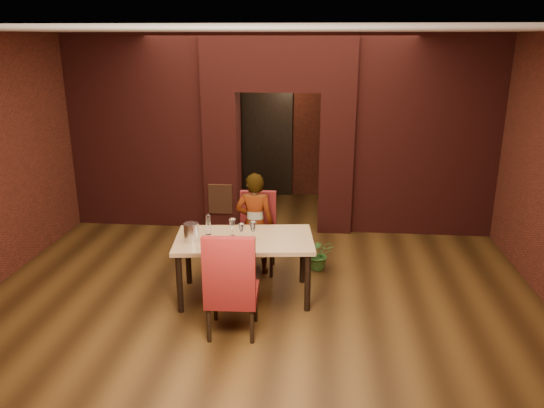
{
  "coord_description": "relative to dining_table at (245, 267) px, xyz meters",
  "views": [
    {
      "loc": [
        0.73,
        -6.61,
        3.14
      ],
      "look_at": [
        0.08,
        0.0,
        1.03
      ],
      "focal_mm": 35.0,
      "sensor_mm": 36.0,
      "label": 1
    }
  ],
  "objects": [
    {
      "name": "floor",
      "position": [
        0.2,
        0.62,
        -0.39
      ],
      "size": [
        8.0,
        8.0,
        0.0
      ],
      "primitive_type": "plane",
      "color": "#472C11",
      "rests_on": "ground"
    },
    {
      "name": "ceiling",
      "position": [
        0.2,
        0.62,
        2.81
      ],
      "size": [
        7.0,
        8.0,
        0.04
      ],
      "primitive_type": "cube",
      "color": "silver",
      "rests_on": "ground"
    },
    {
      "name": "wall_back",
      "position": [
        0.2,
        4.62,
        1.21
      ],
      "size": [
        7.0,
        0.04,
        3.2
      ],
      "primitive_type": "cube",
      "color": "maroon",
      "rests_on": "ground"
    },
    {
      "name": "wall_front",
      "position": [
        0.2,
        -3.38,
        1.21
      ],
      "size": [
        7.0,
        0.04,
        3.2
      ],
      "primitive_type": "cube",
      "color": "maroon",
      "rests_on": "ground"
    },
    {
      "name": "wall_left",
      "position": [
        -3.3,
        0.62,
        1.21
      ],
      "size": [
        0.04,
        8.0,
        3.2
      ],
      "primitive_type": "cube",
      "color": "maroon",
      "rests_on": "ground"
    },
    {
      "name": "pillar_left",
      "position": [
        -0.75,
        2.62,
        0.76
      ],
      "size": [
        0.55,
        0.55,
        2.3
      ],
      "primitive_type": "cube",
      "color": "maroon",
      "rests_on": "ground"
    },
    {
      "name": "pillar_right",
      "position": [
        1.15,
        2.62,
        0.76
      ],
      "size": [
        0.55,
        0.55,
        2.3
      ],
      "primitive_type": "cube",
      "color": "maroon",
      "rests_on": "ground"
    },
    {
      "name": "lintel",
      "position": [
        0.2,
        2.62,
        2.36
      ],
      "size": [
        2.45,
        0.55,
        0.9
      ],
      "primitive_type": "cube",
      "color": "maroon",
      "rests_on": "ground"
    },
    {
      "name": "wing_wall_left",
      "position": [
        -2.16,
        2.62,
        1.21
      ],
      "size": [
        2.28,
        0.35,
        3.2
      ],
      "primitive_type": "cube",
      "color": "maroon",
      "rests_on": "ground"
    },
    {
      "name": "wing_wall_right",
      "position": [
        2.56,
        2.62,
        1.21
      ],
      "size": [
        2.28,
        0.35,
        3.2
      ],
      "primitive_type": "cube",
      "color": "maroon",
      "rests_on": "ground"
    },
    {
      "name": "vent_panel",
      "position": [
        -0.75,
        2.33,
        0.16
      ],
      "size": [
        0.4,
        0.03,
        0.5
      ],
      "primitive_type": "cube",
      "color": "brown",
      "rests_on": "ground"
    },
    {
      "name": "rear_door",
      "position": [
        -0.2,
        4.56,
        0.66
      ],
      "size": [
        0.9,
        0.08,
        2.1
      ],
      "primitive_type": "cube",
      "color": "black",
      "rests_on": "ground"
    },
    {
      "name": "rear_door_frame",
      "position": [
        -0.2,
        4.52,
        0.66
      ],
      "size": [
        1.02,
        0.04,
        2.22
      ],
      "primitive_type": "cube",
      "color": "black",
      "rests_on": "ground"
    },
    {
      "name": "dining_table",
      "position": [
        0.0,
        0.0,
        0.0
      ],
      "size": [
        1.77,
        1.13,
        0.79
      ],
      "primitive_type": "cube",
      "rotation": [
        0.0,
        0.0,
        0.12
      ],
      "color": "tan",
      "rests_on": "ground"
    },
    {
      "name": "chair_far",
      "position": [
        0.06,
        0.78,
        0.16
      ],
      "size": [
        0.51,
        0.51,
        1.1
      ],
      "primitive_type": "cube",
      "rotation": [
        0.0,
        0.0,
        0.03
      ],
      "color": "maroon",
      "rests_on": "ground"
    },
    {
      "name": "chair_near",
      "position": [
        -0.01,
        -0.84,
        0.21
      ],
      "size": [
        0.57,
        0.57,
        1.21
      ],
      "primitive_type": "cube",
      "rotation": [
        0.0,
        0.0,
        3.19
      ],
      "color": "maroon",
      "rests_on": "ground"
    },
    {
      "name": "person_seated",
      "position": [
        0.03,
        0.74,
        0.32
      ],
      "size": [
        0.52,
        0.35,
        1.42
      ],
      "primitive_type": "imported",
      "rotation": [
        0.0,
        0.0,
        3.13
      ],
      "color": "silver",
      "rests_on": "ground"
    },
    {
      "name": "wine_glass_a",
      "position": [
        -0.15,
        0.05,
        0.5
      ],
      "size": [
        0.09,
        0.09,
        0.22
      ],
      "primitive_type": null,
      "color": "white",
      "rests_on": "dining_table"
    },
    {
      "name": "wine_glass_b",
      "position": [
        -0.03,
        -0.0,
        0.48
      ],
      "size": [
        0.07,
        0.07,
        0.18
      ],
      "primitive_type": null,
      "color": "white",
      "rests_on": "dining_table"
    },
    {
      "name": "wine_glass_c",
      "position": [
        0.11,
        -0.02,
        0.5
      ],
      "size": [
        0.09,
        0.09,
        0.22
      ],
      "primitive_type": null,
      "color": "silver",
      "rests_on": "dining_table"
    },
    {
      "name": "tasting_sheet",
      "position": [
        -0.17,
        -0.13,
        0.39
      ],
      "size": [
        0.33,
        0.25,
        0.0
      ],
      "primitive_type": "cube",
      "rotation": [
        0.0,
        0.0,
        0.05
      ],
      "color": "white",
      "rests_on": "dining_table"
    },
    {
      "name": "wine_bucket",
      "position": [
        -0.61,
        -0.16,
        0.5
      ],
      "size": [
        0.18,
        0.18,
        0.22
      ],
      "primitive_type": "cylinder",
      "color": "silver",
      "rests_on": "dining_table"
    },
    {
      "name": "water_bottle",
      "position": [
        -0.46,
        0.08,
        0.52
      ],
      "size": [
        0.06,
        0.06,
        0.26
      ],
      "primitive_type": "cylinder",
      "color": "white",
      "rests_on": "dining_table"
    },
    {
      "name": "potted_plant",
      "position": [
        0.92,
        0.91,
        -0.16
      ],
      "size": [
        0.42,
        0.37,
        0.46
      ],
      "primitive_type": "imported",
      "rotation": [
        0.0,
        0.0,
        0.02
      ],
      "color": "#39702C",
      "rests_on": "ground"
    }
  ]
}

